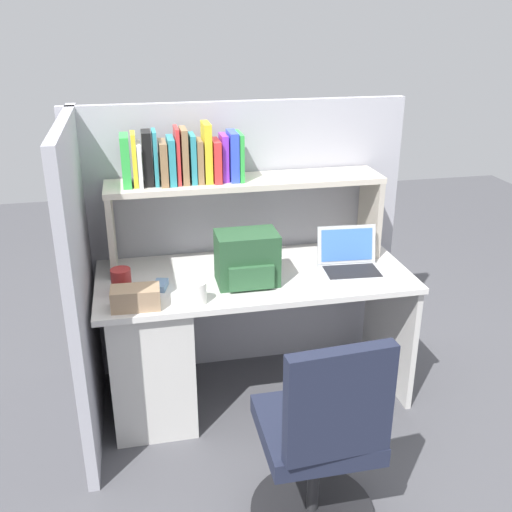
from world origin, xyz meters
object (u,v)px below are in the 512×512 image
at_px(laptop, 350,262).
at_px(computer_mouse, 160,285).
at_px(backpack, 247,259).
at_px(office_chair, 320,449).
at_px(tissue_box, 136,298).
at_px(paper_cup, 198,293).
at_px(snack_canister, 121,281).

height_order(laptop, computer_mouse, laptop).
distance_m(backpack, office_chair, 0.99).
relative_size(backpack, office_chair, 0.32).
height_order(computer_mouse, office_chair, office_chair).
bearing_deg(backpack, tissue_box, -163.93).
xyz_separation_m(laptop, tissue_box, (-1.09, -0.19, -0.00)).
bearing_deg(tissue_box, paper_cup, -0.20).
height_order(tissue_box, office_chair, office_chair).
bearing_deg(snack_canister, laptop, 0.87).
xyz_separation_m(paper_cup, office_chair, (0.38, -0.69, -0.39)).
bearing_deg(backpack, snack_canister, 178.73).
distance_m(paper_cup, snack_canister, 0.39).
relative_size(paper_cup, snack_canister, 0.85).
bearing_deg(office_chair, snack_canister, -54.28).
height_order(computer_mouse, snack_canister, snack_canister).
bearing_deg(snack_canister, backpack, -1.27).
relative_size(laptop, paper_cup, 3.14).
height_order(paper_cup, office_chair, office_chair).
relative_size(backpack, tissue_box, 1.36).
distance_m(tissue_box, office_chair, 1.04).
xyz_separation_m(backpack, computer_mouse, (-0.43, 0.02, -0.11)).
bearing_deg(office_chair, computer_mouse, -62.45).
xyz_separation_m(snack_canister, office_chair, (0.73, -0.88, -0.40)).
bearing_deg(snack_canister, office_chair, -50.32).
height_order(laptop, backpack, backpack).
height_order(backpack, office_chair, backpack).
height_order(backpack, snack_canister, backpack).
height_order(backpack, computer_mouse, backpack).
height_order(paper_cup, tissue_box, paper_cup).
bearing_deg(laptop, paper_cup, -166.02).
bearing_deg(computer_mouse, office_chair, -43.03).
height_order(laptop, snack_canister, laptop).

